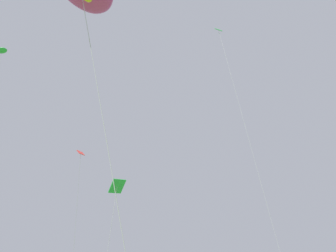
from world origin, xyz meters
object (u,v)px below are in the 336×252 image
(small_kite_diamond_red, at_px, (79,173))
(small_kite_stunt_black, at_px, (1,55))
(small_kite_streamer_purple, at_px, (226,57))
(small_kite_box_yellow, at_px, (116,192))

(small_kite_diamond_red, distance_m, small_kite_stunt_black, 10.91)
(small_kite_streamer_purple, bearing_deg, small_kite_stunt_black, -79.00)
(small_kite_stunt_black, bearing_deg, small_kite_streamer_purple, -160.29)
(small_kite_diamond_red, xyz_separation_m, small_kite_streamer_purple, (5.27, -11.85, 7.77))
(small_kite_box_yellow, bearing_deg, small_kite_diamond_red, -9.70)
(small_kite_diamond_red, distance_m, small_kite_streamer_purple, 15.12)
(small_kite_streamer_purple, height_order, small_kite_stunt_black, small_kite_streamer_purple)
(small_kite_box_yellow, xyz_separation_m, small_kite_stunt_black, (-4.84, 9.30, 11.90))
(small_kite_box_yellow, height_order, small_kite_stunt_black, small_kite_stunt_black)
(small_kite_diamond_red, height_order, small_kite_streamer_purple, small_kite_streamer_purple)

